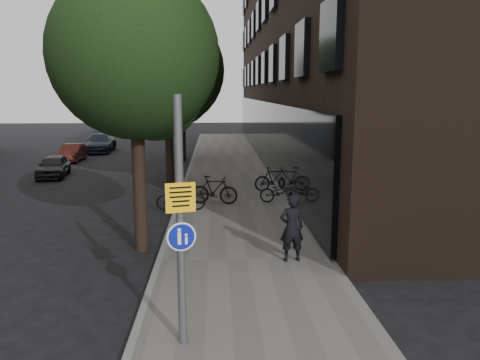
{
  "coord_description": "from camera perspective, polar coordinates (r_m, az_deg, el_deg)",
  "views": [
    {
      "loc": [
        -0.54,
        -8.08,
        4.34
      ],
      "look_at": [
        0.13,
        4.34,
        2.0
      ],
      "focal_mm": 35.0,
      "sensor_mm": 36.0,
      "label": 1
    }
  ],
  "objects": [
    {
      "name": "parked_bike_curb_near",
      "position": [
        17.04,
        -7.24,
        -2.16
      ],
      "size": [
        1.78,
        0.66,
        0.93
      ],
      "primitive_type": "imported",
      "rotation": [
        0.0,
        0.0,
        1.6
      ],
      "color": "black",
      "rests_on": "sidewalk"
    },
    {
      "name": "parked_car_mid",
      "position": [
        31.65,
        -19.73,
        3.15
      ],
      "size": [
        1.19,
        3.31,
        1.09
      ],
      "primitive_type": "imported",
      "rotation": [
        0.0,
        0.0,
        0.01
      ],
      "color": "#4D1C16",
      "rests_on": "ground"
    },
    {
      "name": "parked_bike_facade_near",
      "position": [
        18.1,
        5.07,
        -1.44
      ],
      "size": [
        1.75,
        0.9,
        0.88
      ],
      "primitive_type": "imported",
      "rotation": [
        0.0,
        0.0,
        1.37
      ],
      "color": "black",
      "rests_on": "sidewalk"
    },
    {
      "name": "street_tree_near",
      "position": [
        12.9,
        -12.3,
        13.84
      ],
      "size": [
        4.4,
        4.4,
        7.5
      ],
      "color": "black",
      "rests_on": "ground"
    },
    {
      "name": "parked_bike_curb_far",
      "position": [
        17.87,
        -3.17,
        -1.22
      ],
      "size": [
        1.87,
        0.84,
        1.09
      ],
      "primitive_type": "imported",
      "rotation": [
        0.0,
        0.0,
        1.38
      ],
      "color": "black",
      "rests_on": "sidewalk"
    },
    {
      "name": "signpost",
      "position": [
        7.72,
        -7.29,
        -5.24
      ],
      "size": [
        0.48,
        0.14,
        4.19
      ],
      "rotation": [
        0.0,
        0.0,
        0.24
      ],
      "color": "#595B5E",
      "rests_on": "sidewalk"
    },
    {
      "name": "ground",
      "position": [
        9.19,
        0.69,
        -17.54
      ],
      "size": [
        120.0,
        120.0,
        0.0
      ],
      "primitive_type": "plane",
      "color": "black",
      "rests_on": "ground"
    },
    {
      "name": "street_tree_far",
      "position": [
        30.3,
        -6.98,
        12.05
      ],
      "size": [
        5.0,
        5.0,
        7.8
      ],
      "color": "black",
      "rests_on": "ground"
    },
    {
      "name": "parked_car_near",
      "position": [
        26.11,
        -21.79,
        1.59
      ],
      "size": [
        1.73,
        3.46,
        1.13
      ],
      "primitive_type": "imported",
      "rotation": [
        0.0,
        0.0,
        0.12
      ],
      "color": "black",
      "rests_on": "ground"
    },
    {
      "name": "parked_bike_facade_far",
      "position": [
        20.28,
        4.18,
        0.14
      ],
      "size": [
        1.8,
        0.78,
        1.05
      ],
      "primitive_type": "imported",
      "rotation": [
        0.0,
        0.0,
        1.74
      ],
      "color": "black",
      "rests_on": "sidewalk"
    },
    {
      "name": "parked_car_far",
      "position": [
        36.07,
        -16.7,
        4.37
      ],
      "size": [
        2.09,
        4.66,
        1.33
      ],
      "primitive_type": "imported",
      "rotation": [
        0.0,
        0.0,
        0.05
      ],
      "color": "#1A2130",
      "rests_on": "ground"
    },
    {
      "name": "curb_edge",
      "position": [
        18.64,
        -7.48,
        -2.69
      ],
      "size": [
        0.15,
        60.0,
        0.13
      ],
      "primitive_type": "cube",
      "color": "slate",
      "rests_on": "ground"
    },
    {
      "name": "pedestrian",
      "position": [
        11.89,
        6.32,
        -5.82
      ],
      "size": [
        0.67,
        0.48,
        1.72
      ],
      "primitive_type": "imported",
      "rotation": [
        0.0,
        0.0,
        3.26
      ],
      "color": "black",
      "rests_on": "sidewalk"
    },
    {
      "name": "sidewalk",
      "position": [
        18.6,
        -0.55,
        -2.64
      ],
      "size": [
        4.5,
        60.0,
        0.12
      ],
      "primitive_type": "cube",
      "color": "#605D59",
      "rests_on": "ground"
    },
    {
      "name": "street_tree_mid",
      "position": [
        21.33,
        -8.62,
        12.62
      ],
      "size": [
        5.0,
        5.0,
        7.8
      ],
      "color": "black",
      "rests_on": "ground"
    },
    {
      "name": "building_right_dark_brick",
      "position": [
        31.75,
        14.29,
        18.79
      ],
      "size": [
        12.0,
        40.0,
        18.0
      ],
      "primitive_type": "cube",
      "color": "black",
      "rests_on": "ground"
    }
  ]
}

